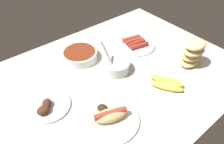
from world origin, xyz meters
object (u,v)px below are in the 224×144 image
(plate_grilled_meat, at_px, (48,106))
(plate_hotdog_assembled, at_px, (110,117))
(bread_stack, at_px, (192,53))
(bowl_coleslaw, at_px, (116,65))
(plate_sausages, at_px, (135,44))
(banana_bunch, at_px, (167,83))
(bowl_chili, at_px, (80,55))

(plate_grilled_meat, distance_m, plate_hotdog_assembled, 0.26)
(plate_grilled_meat, relative_size, bread_stack, 1.26)
(plate_grilled_meat, height_order, bowl_coleslaw, bowl_coleslaw)
(plate_sausages, bearing_deg, bread_stack, 108.27)
(plate_hotdog_assembled, distance_m, plate_sausages, 0.53)
(plate_hotdog_assembled, bearing_deg, bread_stack, -178.69)
(plate_hotdog_assembled, xyz_separation_m, bowl_coleslaw, (-0.20, -0.21, 0.01))
(plate_hotdog_assembled, bearing_deg, banana_bunch, 177.02)
(bowl_chili, height_order, banana_bunch, bowl_chili)
(plate_sausages, bearing_deg, bowl_chili, -16.85)
(plate_sausages, bearing_deg, banana_bunch, 70.73)
(plate_grilled_meat, distance_m, plate_sausages, 0.60)
(plate_grilled_meat, height_order, plate_hotdog_assembled, plate_hotdog_assembled)
(plate_grilled_meat, distance_m, banana_bunch, 0.53)
(bread_stack, bearing_deg, banana_bunch, 7.62)
(plate_hotdog_assembled, distance_m, banana_bunch, 0.31)
(bowl_chili, relative_size, plate_sausages, 0.80)
(plate_grilled_meat, distance_m, bowl_coleslaw, 0.37)
(plate_sausages, bearing_deg, plate_hotdog_assembled, 35.87)
(plate_sausages, relative_size, bread_stack, 1.58)
(bowl_coleslaw, height_order, plate_sausages, bowl_coleslaw)
(bowl_chili, height_order, bread_stack, bread_stack)
(plate_sausages, height_order, bread_stack, bread_stack)
(plate_sausages, bearing_deg, plate_grilled_meat, 9.72)
(bowl_chili, relative_size, banana_bunch, 1.05)
(bowl_coleslaw, height_order, banana_bunch, bowl_coleslaw)
(plate_grilled_meat, xyz_separation_m, plate_sausages, (-0.59, -0.10, 0.00))
(plate_grilled_meat, distance_m, bread_stack, 0.72)
(bowl_chili, bearing_deg, plate_grilled_meat, 34.76)
(plate_hotdog_assembled, relative_size, bread_stack, 1.56)
(plate_grilled_meat, bearing_deg, plate_sausages, -170.28)
(plate_grilled_meat, bearing_deg, bowl_chili, -145.24)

